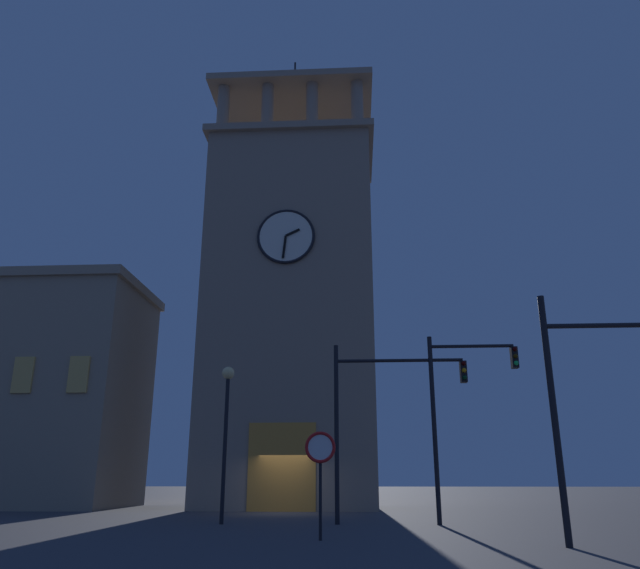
# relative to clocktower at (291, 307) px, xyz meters

# --- Properties ---
(ground_plane) EXTENTS (200.00, 200.00, 0.00)m
(ground_plane) POSITION_rel_clocktower_xyz_m (-0.17, 4.35, -10.64)
(ground_plane) COLOR #424247
(clocktower) EXTENTS (9.59, 6.97, 27.01)m
(clocktower) POSITION_rel_clocktower_xyz_m (0.00, 0.00, 0.00)
(clocktower) COLOR gray
(clocktower) RESTS_ON ground_plane
(traffic_signal_near) EXTENTS (3.34, 0.41, 5.72)m
(traffic_signal_near) POSITION_rel_clocktower_xyz_m (-9.16, 18.01, -7.00)
(traffic_signal_near) COLOR black
(traffic_signal_near) RESTS_ON ground_plane
(traffic_signal_mid) EXTENTS (4.65, 0.41, 6.00)m
(traffic_signal_mid) POSITION_rel_clocktower_xyz_m (-4.34, 11.23, -6.64)
(traffic_signal_mid) COLOR black
(traffic_signal_mid) RESTS_ON ground_plane
(traffic_signal_far) EXTENTS (3.11, 0.41, 6.26)m
(traffic_signal_far) POSITION_rel_clocktower_xyz_m (-7.09, 11.28, -6.52)
(traffic_signal_far) COLOR black
(traffic_signal_far) RESTS_ON ground_plane
(street_lamp) EXTENTS (0.44, 0.44, 5.25)m
(street_lamp) POSITION_rel_clocktower_xyz_m (1.01, 11.34, -7.00)
(street_lamp) COLOR black
(street_lamp) RESTS_ON ground_plane
(no_horn_sign) EXTENTS (0.78, 0.14, 2.59)m
(no_horn_sign) POSITION_rel_clocktower_xyz_m (-2.59, 16.76, -8.63)
(no_horn_sign) COLOR black
(no_horn_sign) RESTS_ON ground_plane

